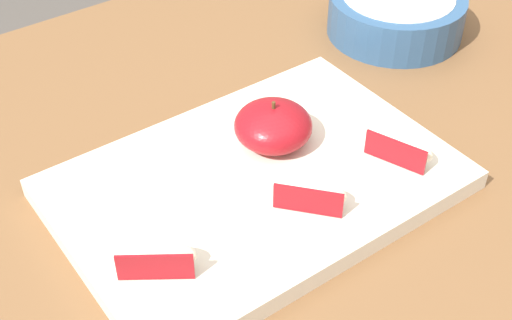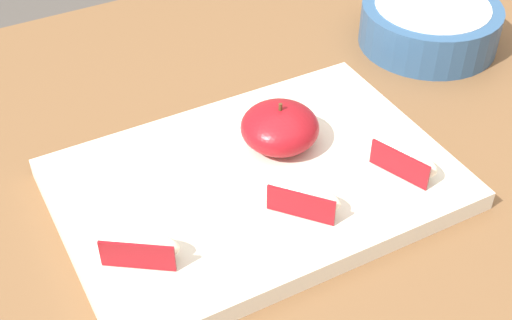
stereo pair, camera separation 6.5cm
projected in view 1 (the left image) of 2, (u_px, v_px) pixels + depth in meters
dining_table at (262, 247)px, 0.77m from camera, size 1.31×0.81×0.78m
cutting_board at (256, 184)px, 0.67m from camera, size 0.36×0.25×0.02m
apple_half_skin_up at (273, 126)px, 0.69m from camera, size 0.08×0.08×0.05m
apple_wedge_front at (310, 193)px, 0.63m from camera, size 0.06×0.06×0.03m
apple_wedge_right at (400, 146)px, 0.68m from camera, size 0.04×0.07×0.03m
apple_wedge_left at (156, 257)px, 0.57m from camera, size 0.07×0.06×0.03m
ceramic_fruit_bowl at (396, 13)px, 0.88m from camera, size 0.17×0.17×0.05m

